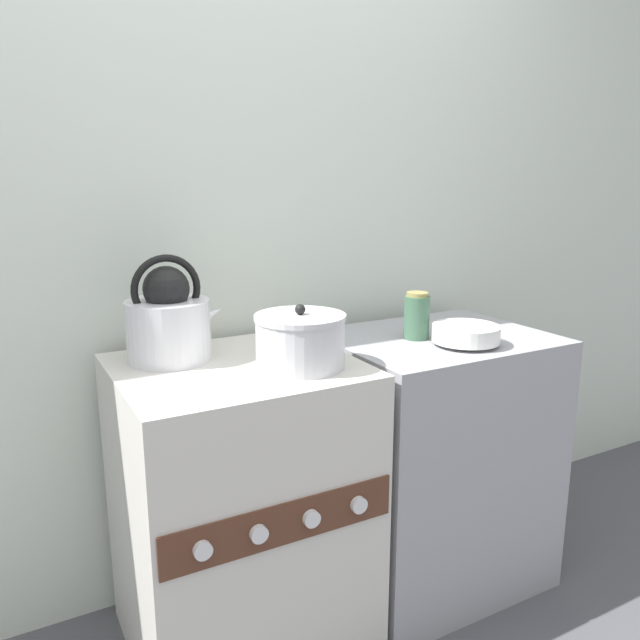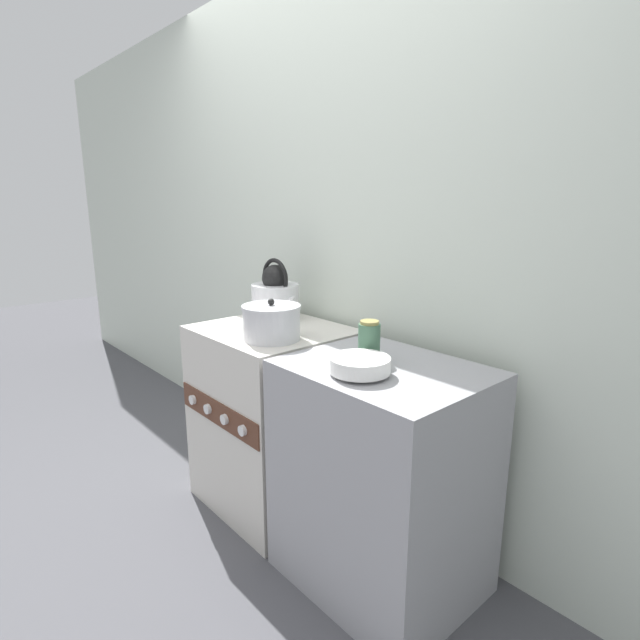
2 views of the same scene
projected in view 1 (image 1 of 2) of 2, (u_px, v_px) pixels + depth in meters
wall_back at (189, 211)px, 1.91m from camera, size 7.00×0.06×2.50m
stove at (240, 507)px, 1.79m from camera, size 0.64×0.60×0.86m
counter at (433, 459)px, 2.10m from camera, size 0.69×0.55×0.86m
kettle at (169, 321)px, 1.71m from camera, size 0.28×0.23×0.29m
cooking_pot at (300, 341)px, 1.65m from camera, size 0.24×0.24×0.17m
enamel_bowl at (466, 334)px, 1.88m from camera, size 0.20×0.20×0.06m
storage_jar at (417, 316)px, 1.95m from camera, size 0.08×0.08×0.15m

